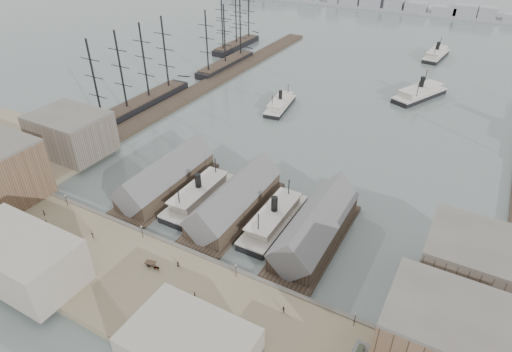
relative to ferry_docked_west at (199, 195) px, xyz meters
The scene contains 35 objects.
ground 21.29m from the ferry_docked_west, 52.05° to the right, with size 900.00×900.00×0.00m, color #505D5B.
quay 38.94m from the ferry_docked_west, 70.48° to the right, with size 180.00×30.00×2.00m, color #7C6F53.
seawall 25.48m from the ferry_docked_west, 59.27° to the right, with size 180.00×1.20×2.30m, color #59544C.
west_wharf 99.86m from the ferry_docked_west, 123.43° to the left, with size 10.00×220.00×1.60m, color #2D231C.
ferry_shed_west 13.18m from the ferry_docked_west, behind, with size 14.00×42.00×12.60m.
ferry_shed_center 13.18m from the ferry_docked_west, ahead, with size 14.00×42.00×12.60m.
ferry_shed_east 39.06m from the ferry_docked_west, ahead, with size 14.00×42.00×12.60m.
warehouse_west_back 57.38m from the ferry_docked_west, behind, with size 26.00×20.00×14.00m, color #60564C.
warehouse_east_back 81.32m from the ferry_docked_west, ahead, with size 28.00×20.00×15.00m, color #60564C.
street_bldg_center 58.98m from the ferry_docked_west, 55.86° to the right, with size 24.00×16.00×10.00m, color gray.
street_bldg_west 51.85m from the ferry_docked_west, 109.25° to the right, with size 30.00×16.00×12.00m, color gray.
lamp_post_far_w 39.87m from the ferry_docked_west, 143.51° to the right, with size 0.44×0.44×3.92m.
lamp_post_near_w 23.86m from the ferry_docked_west, 94.83° to the right, with size 0.44×0.44×3.92m.
lamp_post_near_e 36.73m from the ferry_docked_west, 40.21° to the right, with size 0.44×0.44×3.92m.
lamp_post_far_e 62.68m from the ferry_docked_west, 22.20° to the right, with size 0.44×0.44×3.92m.
far_shore 317.66m from the ferry_docked_west, 88.03° to the left, with size 500.00×40.00×15.72m.
ferry_docked_west is the anchor object (origin of this frame).
ferry_docked_east 26.01m from the ferry_docked_west, ahead, with size 8.88×29.59×10.57m.
ferry_open_near 77.80m from the ferry_docked_west, 97.34° to the left, with size 11.16×26.26×9.08m.
ferry_open_mid 128.22m from the ferry_docked_west, 70.28° to the left, with size 21.57×32.60×11.25m.
ferry_open_far 194.09m from the ferry_docked_west, 78.37° to the left, with size 11.69×29.90×10.41m.
sailing_ship_near 79.82m from the ferry_docked_west, 145.50° to the left, with size 8.98×61.83×36.90m.
sailing_ship_mid 129.58m from the ferry_docked_west, 118.90° to the left, with size 8.38×48.40×34.44m.
sailing_ship_far 168.99m from the ferry_docked_west, 117.34° to the left, with size 8.15×45.28×33.50m.
horse_cart_left 42.22m from the ferry_docked_west, 122.80° to the right, with size 4.72×1.61×1.69m.
horse_cart_center 32.67m from the ferry_docked_west, 74.53° to the right, with size 4.94×2.31×1.52m.
horse_cart_right 53.97m from the ferry_docked_west, 41.88° to the right, with size 4.73×2.00×1.66m.
pedestrian_0 45.64m from the ferry_docked_west, 138.34° to the right, with size 0.65×0.48×1.79m, color black.
pedestrian_1 44.46m from the ferry_docked_west, 132.23° to the right, with size 0.78×0.61×1.61m, color black.
pedestrian_2 33.58m from the ferry_docked_west, 114.38° to the right, with size 1.13×0.65×1.74m, color black.
pedestrian_3 43.63m from the ferry_docked_west, 96.58° to the right, with size 0.96×0.40×1.63m, color black.
pedestrian_4 30.94m from the ferry_docked_west, 64.38° to the right, with size 0.78×0.51×1.60m, color black.
pedestrian_5 41.05m from the ferry_docked_west, 55.93° to the right, with size 0.60×0.44×1.66m, color black.
pedestrian_6 51.27m from the ferry_docked_west, 33.02° to the right, with size 0.88×0.68×1.81m, color black.
pedestrian_8 67.44m from the ferry_docked_west, 26.87° to the right, with size 1.03×0.43×1.76m, color black.
Camera 1 is at (55.95, -70.43, 79.81)m, focal length 30.00 mm.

